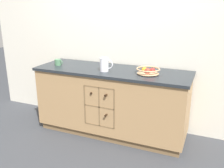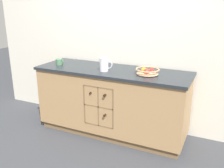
% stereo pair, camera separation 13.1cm
% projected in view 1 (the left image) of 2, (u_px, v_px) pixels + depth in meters
% --- Properties ---
extents(ground_plane, '(14.00, 14.00, 0.00)m').
position_uv_depth(ground_plane, '(112.00, 131.00, 3.52)').
color(ground_plane, '#383A3F').
extents(back_wall, '(4.40, 0.06, 2.55)m').
position_uv_depth(back_wall, '(123.00, 37.00, 3.47)').
color(back_wall, silver).
rests_on(back_wall, ground_plane).
extents(kitchen_island, '(2.04, 0.69, 0.90)m').
position_uv_depth(kitchen_island, '(112.00, 101.00, 3.38)').
color(kitchen_island, brown).
rests_on(kitchen_island, ground_plane).
extents(fruit_bowl, '(0.29, 0.29, 0.09)m').
position_uv_depth(fruit_bowl, '(148.00, 71.00, 3.02)').
color(fruit_bowl, tan).
rests_on(fruit_bowl, kitchen_island).
extents(white_pitcher, '(0.17, 0.11, 0.17)m').
position_uv_depth(white_pitcher, '(104.00, 64.00, 3.14)').
color(white_pitcher, white).
rests_on(white_pitcher, kitchen_island).
extents(ceramic_mug, '(0.12, 0.09, 0.08)m').
position_uv_depth(ceramic_mug, '(58.00, 62.00, 3.46)').
color(ceramic_mug, '#4C7A56').
rests_on(ceramic_mug, kitchen_island).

